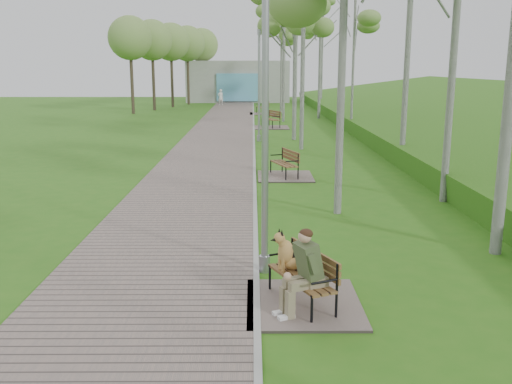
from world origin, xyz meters
TOP-DOWN VIEW (x-y plane):
  - ground at (0.00, 0.00)m, footprint 120.00×120.00m
  - walkway at (-1.75, 21.50)m, footprint 3.50×67.00m
  - kerb at (0.00, 21.50)m, footprint 0.10×67.00m
  - embankment at (12.00, 20.00)m, footprint 14.00×70.00m
  - building_north at (-1.50, 50.97)m, footprint 10.00×5.20m
  - bench_main at (0.61, 0.89)m, footprint 1.69×1.88m
  - bench_second at (0.95, 10.97)m, footprint 1.75×1.94m
  - bench_third at (0.99, 25.94)m, footprint 1.99×2.21m
  - bench_far at (0.68, 35.63)m, footprint 1.94×2.15m
  - lamp_post_near at (0.15, 2.34)m, footprint 0.19×0.19m
  - lamp_post_second at (0.24, 19.89)m, footprint 0.20×0.20m
  - lamp_post_third at (0.38, 31.12)m, footprint 0.17×0.17m
  - pedestrian_near at (-2.96, 45.13)m, footprint 0.63×0.53m
  - birch_mid_c at (1.94, 20.47)m, footprint 2.74×2.74m
  - birch_far_a at (5.12, 22.97)m, footprint 2.25×2.25m
  - birch_far_b at (1.91, 29.74)m, footprint 2.67×2.67m
  - birch_distant_a at (2.09, 36.80)m, footprint 2.54×2.54m
  - birch_distant_b at (5.63, 40.83)m, footprint 2.36×2.36m

SIDE VIEW (x-z plane):
  - ground at x=0.00m, z-range 0.00..0.00m
  - embankment at x=12.00m, z-range -0.80..0.80m
  - walkway at x=-1.75m, z-range 0.00..0.04m
  - kerb at x=0.00m, z-range 0.00..0.05m
  - bench_second at x=0.95m, z-range -0.34..0.73m
  - bench_far at x=0.68m, z-range -0.37..0.82m
  - bench_third at x=0.99m, z-range -0.38..0.84m
  - bench_main at x=0.61m, z-range -0.33..1.15m
  - pedestrian_near at x=-2.96m, z-range 0.00..1.46m
  - building_north at x=-1.50m, z-range -0.01..3.99m
  - lamp_post_third at x=0.38m, z-range -0.14..4.27m
  - lamp_post_near at x=0.15m, z-range -0.16..4.85m
  - lamp_post_second at x=0.24m, z-range -0.17..4.95m
  - birch_mid_c at x=1.94m, z-range 2.18..9.83m
  - birch_distant_a at x=2.09m, z-range 2.33..10.51m
  - birch_far_a at x=5.12m, z-range 2.41..10.88m
  - birch_far_b at x=1.91m, z-range 2.46..11.11m
  - birch_distant_b at x=5.63m, z-range 2.65..11.96m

